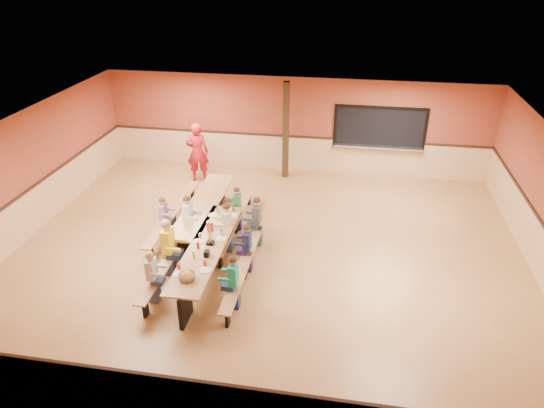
# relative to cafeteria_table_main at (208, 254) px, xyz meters

# --- Properties ---
(ground) EXTENTS (12.00, 12.00, 0.00)m
(ground) POSITION_rel_cafeteria_table_main_xyz_m (1.13, 1.03, -0.53)
(ground) COLOR #9B6A3B
(ground) RESTS_ON ground
(room_envelope) EXTENTS (12.04, 10.04, 3.02)m
(room_envelope) POSITION_rel_cafeteria_table_main_xyz_m (1.13, 1.03, 0.16)
(room_envelope) COLOR brown
(room_envelope) RESTS_ON ground
(kitchen_pass_through) EXTENTS (2.78, 0.28, 1.38)m
(kitchen_pass_through) POSITION_rel_cafeteria_table_main_xyz_m (3.73, 5.99, 0.96)
(kitchen_pass_through) COLOR black
(kitchen_pass_through) RESTS_ON ground
(structural_post) EXTENTS (0.18, 0.18, 3.00)m
(structural_post) POSITION_rel_cafeteria_table_main_xyz_m (0.93, 5.43, 0.97)
(structural_post) COLOR black
(structural_post) RESTS_ON ground
(cafeteria_table_main) EXTENTS (1.91, 3.70, 0.74)m
(cafeteria_table_main) POSITION_rel_cafeteria_table_main_xyz_m (0.00, 0.00, 0.00)
(cafeteria_table_main) COLOR #A47041
(cafeteria_table_main) RESTS_ON ground
(cafeteria_table_second) EXTENTS (1.91, 3.70, 0.74)m
(cafeteria_table_second) POSITION_rel_cafeteria_table_main_xyz_m (-0.64, 1.85, 0.00)
(cafeteria_table_second) COLOR #A47041
(cafeteria_table_second) RESTS_ON ground
(seated_child_white_left) EXTENTS (0.35, 0.28, 1.16)m
(seated_child_white_left) POSITION_rel_cafeteria_table_main_xyz_m (-0.82, -1.07, 0.06)
(seated_child_white_left) COLOR silver
(seated_child_white_left) RESTS_ON ground
(seated_adult_yellow) EXTENTS (0.43, 0.36, 1.34)m
(seated_adult_yellow) POSITION_rel_cafeteria_table_main_xyz_m (-0.82, -0.13, 0.15)
(seated_adult_yellow) COLOR yellow
(seated_adult_yellow) RESTS_ON ground
(seated_child_grey_left) EXTENTS (0.38, 0.31, 1.24)m
(seated_child_grey_left) POSITION_rel_cafeteria_table_main_xyz_m (-0.82, 1.21, 0.09)
(seated_child_grey_left) COLOR silver
(seated_child_grey_left) RESTS_ON ground
(seated_child_teal_right) EXTENTS (0.36, 0.29, 1.19)m
(seated_child_teal_right) POSITION_rel_cafeteria_table_main_xyz_m (0.83, -1.00, 0.07)
(seated_child_teal_right) COLOR #1F9C7F
(seated_child_teal_right) RESTS_ON ground
(seated_child_navy_right) EXTENTS (0.34, 0.28, 1.16)m
(seated_child_navy_right) POSITION_rel_cafeteria_table_main_xyz_m (0.83, 0.27, 0.05)
(seated_child_navy_right) COLOR #1D244D
(seated_child_navy_right) RESTS_ON ground
(seated_child_char_right) EXTENTS (0.39, 0.32, 1.25)m
(seated_child_char_right) POSITION_rel_cafeteria_table_main_xyz_m (0.83, 1.38, 0.10)
(seated_child_char_right) COLOR #41444A
(seated_child_char_right) RESTS_ON ground
(seated_child_purple_sec) EXTENTS (0.33, 0.27, 1.12)m
(seated_child_purple_sec) POSITION_rel_cafeteria_table_main_xyz_m (-1.46, 1.24, 0.03)
(seated_child_purple_sec) COLOR #9E6091
(seated_child_purple_sec) RESTS_ON ground
(seated_child_green_sec) EXTENTS (0.34, 0.28, 1.15)m
(seated_child_green_sec) POSITION_rel_cafeteria_table_main_xyz_m (0.19, 2.02, 0.05)
(seated_child_green_sec) COLOR #2B6D44
(seated_child_green_sec) RESTS_ON ground
(seated_child_tan_sec) EXTENTS (0.38, 0.31, 1.24)m
(seated_child_tan_sec) POSITION_rel_cafeteria_table_main_xyz_m (0.19, 0.99, 0.09)
(seated_child_tan_sec) COLOR beige
(seated_child_tan_sec) RESTS_ON ground
(standing_woman) EXTENTS (0.75, 0.57, 1.84)m
(standing_woman) POSITION_rel_cafeteria_table_main_xyz_m (-1.67, 4.71, 0.39)
(standing_woman) COLOR #B1141D
(standing_woman) RESTS_ON ground
(punch_pitcher) EXTENTS (0.16, 0.16, 0.22)m
(punch_pitcher) POSITION_rel_cafeteria_table_main_xyz_m (-0.11, 0.62, 0.32)
(punch_pitcher) COLOR #B32417
(punch_pitcher) RESTS_ON cafeteria_table_main
(chip_bowl) EXTENTS (0.32, 0.32, 0.15)m
(chip_bowl) POSITION_rel_cafeteria_table_main_xyz_m (-0.04, -1.23, 0.29)
(chip_bowl) COLOR #FF9C28
(chip_bowl) RESTS_ON cafeteria_table_main
(napkin_dispenser) EXTENTS (0.10, 0.14, 0.13)m
(napkin_dispenser) POSITION_rel_cafeteria_table_main_xyz_m (0.11, -0.40, 0.28)
(napkin_dispenser) COLOR black
(napkin_dispenser) RESTS_ON cafeteria_table_main
(condiment_mustard) EXTENTS (0.06, 0.06, 0.17)m
(condiment_mustard) POSITION_rel_cafeteria_table_main_xyz_m (-0.13, -0.52, 0.30)
(condiment_mustard) COLOR yellow
(condiment_mustard) RESTS_ON cafeteria_table_main
(condiment_ketchup) EXTENTS (0.06, 0.06, 0.17)m
(condiment_ketchup) POSITION_rel_cafeteria_table_main_xyz_m (-0.14, -0.16, 0.30)
(condiment_ketchup) COLOR #B2140F
(condiment_ketchup) RESTS_ON cafeteria_table_main
(table_paddle) EXTENTS (0.16, 0.16, 0.56)m
(table_paddle) POSITION_rel_cafeteria_table_main_xyz_m (0.06, 0.07, 0.35)
(table_paddle) COLOR black
(table_paddle) RESTS_ON cafeteria_table_main
(place_settings) EXTENTS (0.65, 3.30, 0.11)m
(place_settings) POSITION_rel_cafeteria_table_main_xyz_m (0.00, 0.00, 0.27)
(place_settings) COLOR beige
(place_settings) RESTS_ON cafeteria_table_main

